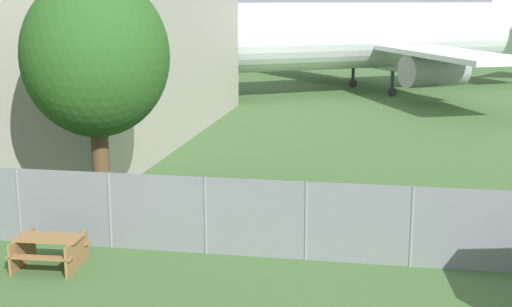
# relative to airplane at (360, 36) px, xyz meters

# --- Properties ---
(perimeter_fence) EXTENTS (56.07, 0.07, 2.01)m
(perimeter_fence) POSITION_rel_airplane_xyz_m (0.02, -33.19, -2.84)
(perimeter_fence) COLOR gray
(perimeter_fence) RESTS_ON ground
(airplane) EXTENTS (35.25, 27.82, 12.81)m
(airplane) POSITION_rel_airplane_xyz_m (0.00, 0.00, 0.00)
(airplane) COLOR silver
(airplane) RESTS_ON ground
(picnic_bench_open_grass) EXTENTS (1.65, 1.48, 0.76)m
(picnic_bench_open_grass) POSITION_rel_airplane_xyz_m (-6.02, -34.76, -3.38)
(picnic_bench_open_grass) COLOR olive
(picnic_bench_open_grass) RESTS_ON ground
(tree_left_of_cabin) EXTENTS (4.26, 4.26, 7.09)m
(tree_left_of_cabin) POSITION_rel_airplane_xyz_m (-6.41, -30.47, 0.87)
(tree_left_of_cabin) COLOR brown
(tree_left_of_cabin) RESTS_ON ground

